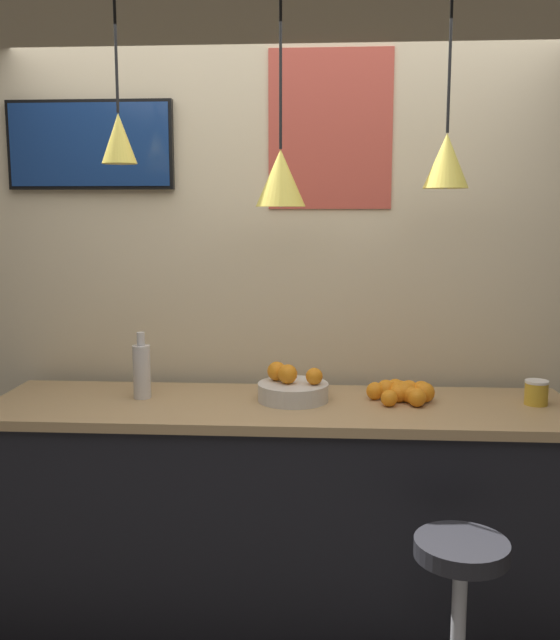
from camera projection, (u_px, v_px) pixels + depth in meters
The scene contains 12 objects.
back_wall at pixel (286, 280), 3.32m from camera, with size 8.00×0.06×2.90m.
service_counter at pixel (280, 514), 3.03m from camera, with size 2.42×0.65×0.98m.
bar_stool at pixel (459, 620), 2.40m from camera, with size 0.44×0.44×0.69m.
fruit_bowl at pixel (293, 388), 3.00m from camera, with size 0.30×0.30×0.16m.
orange_pile at pixel (403, 392), 2.99m from camera, with size 0.28×0.26×0.08m.
juice_bottle at pixel (142, 370), 3.03m from camera, with size 0.07×0.07×0.28m.
spread_jar at pixel (536, 393), 2.93m from camera, with size 0.10×0.10×0.10m.
pendant_lamp_left at pixel (119, 136), 2.87m from camera, with size 0.14×0.14×0.84m.
pendant_lamp_middle at pixel (281, 177), 2.85m from camera, with size 0.20×0.20×1.01m.
pendant_lamp_right at pixel (446, 159), 2.80m from camera, with size 0.18×0.18×0.94m.
mounted_tv at pixel (90, 145), 3.23m from camera, with size 0.76×0.04×0.40m.
wall_poster at pixel (330, 129), 3.17m from camera, with size 0.55×0.01×0.70m.
Camera 1 is at (0.19, -2.14, 1.77)m, focal length 40.00 mm.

